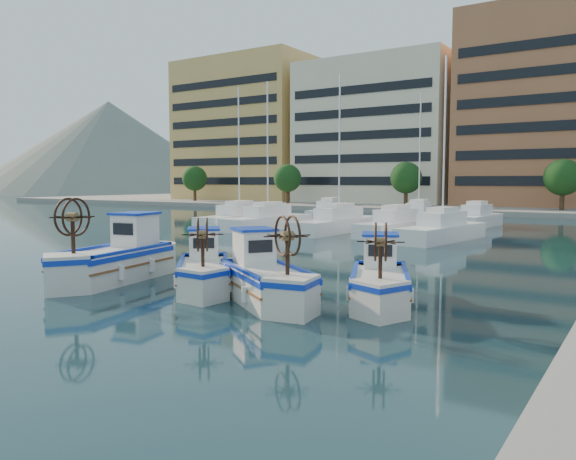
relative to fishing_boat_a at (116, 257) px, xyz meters
The scene contains 7 objects.
ground 4.55m from the fishing_boat_a, ahead, with size 300.00×300.00×0.00m, color #1A3B45.
hill_west 174.69m from the fishing_boat_a, 140.89° to the left, with size 180.00×180.00×60.00m, color slate.
yacht_marina 27.62m from the fishing_boat_a, 87.88° to the left, with size 37.40×22.65×11.50m.
fishing_boat_a is the anchor object (origin of this frame).
fishing_boat_b 3.99m from the fishing_boat_a, ahead, with size 3.95×4.18×2.64m.
fishing_boat_c 6.90m from the fishing_boat_a, ahead, with size 4.61×4.01×2.84m.
fishing_boat_d 10.20m from the fishing_boat_a, 10.65° to the left, with size 3.23×4.40×2.65m.
Camera 1 is at (12.64, -14.30, 3.79)m, focal length 35.00 mm.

